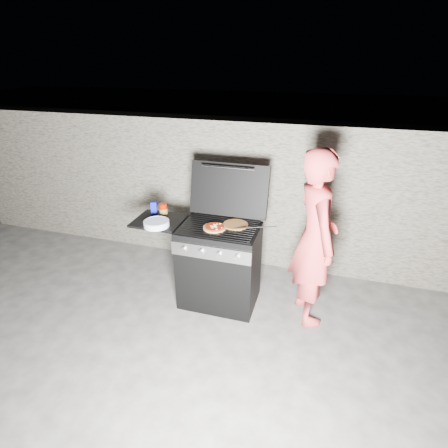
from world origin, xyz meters
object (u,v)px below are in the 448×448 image
(sauce_jar, at_px, (163,209))
(person, at_px, (315,239))
(gas_grill, at_px, (197,262))
(pizza_topped, at_px, (215,227))

(sauce_jar, bearing_deg, person, -2.62)
(gas_grill, relative_size, person, 0.76)
(gas_grill, relative_size, sauce_jar, 10.25)
(pizza_topped, distance_m, sauce_jar, 0.66)
(sauce_jar, distance_m, person, 1.61)
(sauce_jar, height_order, person, person)
(sauce_jar, bearing_deg, gas_grill, -17.10)
(person, bearing_deg, pizza_topped, 74.32)
(gas_grill, height_order, sauce_jar, sauce_jar)
(gas_grill, bearing_deg, sauce_jar, 162.90)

